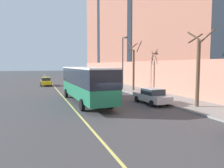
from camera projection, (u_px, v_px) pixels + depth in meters
name	position (u px, v px, depth m)	size (l,w,h in m)	color
ground_plane	(110.00, 113.00, 17.34)	(260.00, 260.00, 0.00)	#424244
sidewalk	(178.00, 101.00, 22.97)	(4.54, 160.00, 0.15)	gray
city_bus	(86.00, 82.00, 22.00)	(3.14, 12.53, 3.59)	#1E704C
parked_car_silver_0	(101.00, 83.00, 36.99)	(1.93, 4.59, 1.56)	#B7B7BC
parked_car_white_1	(90.00, 79.00, 45.30)	(2.02, 4.84, 1.56)	silver
parked_car_silver_4	(152.00, 96.00, 21.40)	(2.04, 4.74, 1.56)	#B7B7BC
taxi_cab	(46.00, 81.00, 39.98)	(2.00, 4.56, 1.56)	yellow
street_tree_mid_block	(198.00, 68.00, 19.19)	(1.90, 1.84, 6.79)	brown
street_tree_far_uptown	(134.00, 66.00, 31.76)	(1.70, 1.87, 7.08)	brown
street_lamp	(123.00, 58.00, 32.38)	(0.36, 1.48, 7.75)	#2D2D30
fire_hydrant	(102.00, 82.00, 43.02)	(0.42, 0.24, 0.72)	red
lane_centerline	(73.00, 108.00, 19.35)	(0.16, 140.00, 0.01)	#E0D66B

